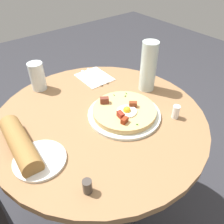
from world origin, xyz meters
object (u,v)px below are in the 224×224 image
at_px(fork, 91,78).
at_px(knife, 97,75).
at_px(dining_table, 101,146).
at_px(water_bottle, 148,67).
at_px(salt_shaker, 176,112).
at_px(breakfast_pizza, 124,111).
at_px(pizza_plate, 124,114).
at_px(bread_plate, 40,160).
at_px(water_glass, 37,76).
at_px(pepper_shaker, 87,186).

bearing_deg(fork, knife, 90.00).
relative_size(dining_table, knife, 4.74).
xyz_separation_m(water_bottle, salt_shaker, (-0.22, 0.06, -0.09)).
bearing_deg(dining_table, salt_shaker, -129.48).
height_order(water_bottle, salt_shaker, water_bottle).
xyz_separation_m(fork, knife, (-0.00, -0.04, 0.00)).
height_order(fork, salt_shaker, salt_shaker).
distance_m(dining_table, fork, 0.35).
xyz_separation_m(dining_table, water_bottle, (0.03, -0.29, 0.29)).
xyz_separation_m(breakfast_pizza, water_bottle, (0.09, -0.21, 0.09)).
bearing_deg(water_bottle, pizza_plate, 112.45).
xyz_separation_m(breakfast_pizza, salt_shaker, (-0.13, -0.15, 0.00)).
bearing_deg(fork, breakfast_pizza, -10.23).
height_order(bread_plate, knife, bread_plate).
relative_size(breakfast_pizza, water_glass, 1.95).
distance_m(bread_plate, water_glass, 0.45).
bearing_deg(water_bottle, pepper_shaker, 118.63).
xyz_separation_m(pizza_plate, bread_plate, (-0.01, 0.37, -0.00)).
bearing_deg(bread_plate, dining_table, -77.58).
distance_m(dining_table, water_glass, 0.43).
bearing_deg(pizza_plate, water_glass, 24.33).
distance_m(fork, water_glass, 0.26).
distance_m(breakfast_pizza, water_glass, 0.44).
bearing_deg(water_glass, breakfast_pizza, -155.83).
bearing_deg(pizza_plate, dining_table, 55.02).
xyz_separation_m(pizza_plate, breakfast_pizza, (-0.00, 0.00, 0.02)).
bearing_deg(fork, salt_shaker, 11.83).
bearing_deg(fork, water_glass, -107.28).
bearing_deg(knife, water_bottle, 27.11).
xyz_separation_m(pizza_plate, salt_shaker, (-0.14, -0.15, 0.02)).
bearing_deg(knife, pepper_shaker, -37.33).
bearing_deg(pepper_shaker, pizza_plate, -57.45).
bearing_deg(breakfast_pizza, fork, -10.78).
xyz_separation_m(fork, salt_shaker, (-0.46, -0.09, 0.02)).
distance_m(pizza_plate, bread_plate, 0.37).
xyz_separation_m(dining_table, fork, (0.27, -0.14, 0.18)).
bearing_deg(pizza_plate, pepper_shaker, 122.55).
distance_m(bread_plate, salt_shaker, 0.54).
distance_m(breakfast_pizza, knife, 0.34).
bearing_deg(bread_plate, salt_shaker, -103.89).
bearing_deg(salt_shaker, pizza_plate, 48.34).
bearing_deg(bread_plate, knife, -54.63).
xyz_separation_m(water_glass, water_bottle, (-0.31, -0.39, 0.05)).
height_order(salt_shaker, pepper_shaker, salt_shaker).
bearing_deg(water_glass, bread_plate, 155.43).
relative_size(pizza_plate, water_glass, 2.25).
height_order(pizza_plate, salt_shaker, salt_shaker).
relative_size(bread_plate, pepper_shaker, 3.62).
bearing_deg(water_bottle, dining_table, 96.18).
distance_m(fork, pepper_shaker, 0.64).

